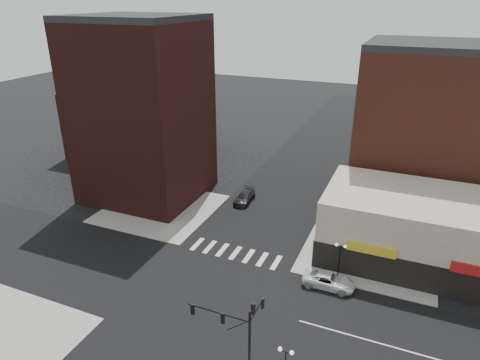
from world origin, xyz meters
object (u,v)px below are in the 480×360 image
at_px(white_suv, 329,280).
at_px(dark_sedan_north, 245,197).
at_px(traffic_signal, 240,326).
at_px(street_lamp_se_a, 285,359).
at_px(street_lamp_ne, 340,252).

distance_m(white_suv, dark_sedan_north, 21.77).
height_order(traffic_signal, street_lamp_se_a, traffic_signal).
xyz_separation_m(street_lamp_se_a, street_lamp_ne, (1.00, 16.00, 0.00)).
height_order(street_lamp_se_a, dark_sedan_north, street_lamp_se_a).
relative_size(street_lamp_ne, white_suv, 0.77).
xyz_separation_m(traffic_signal, white_suv, (4.17, 14.04, -4.21)).
xyz_separation_m(street_lamp_se_a, dark_sedan_north, (-15.30, 29.29, -2.54)).
bearing_deg(street_lamp_ne, dark_sedan_north, 140.83).
bearing_deg(dark_sedan_north, street_lamp_se_a, -64.82).
bearing_deg(street_lamp_se_a, street_lamp_ne, 86.42).
xyz_separation_m(white_suv, dark_sedan_north, (-15.71, 15.07, -0.00)).
bearing_deg(dark_sedan_north, white_suv, -46.23).
distance_m(traffic_signal, street_lamp_ne, 16.62).
relative_size(traffic_signal, dark_sedan_north, 1.50).
xyz_separation_m(street_lamp_ne, dark_sedan_north, (-16.30, 13.29, -2.54)).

